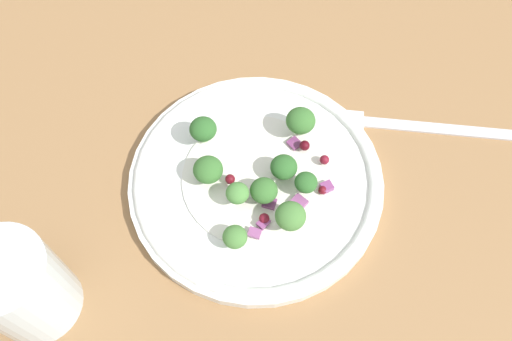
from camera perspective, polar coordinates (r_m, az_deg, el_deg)
name	(u,v)px	position (r cm, az deg, el deg)	size (l,w,h in cm)	color
ground_plane	(275,189)	(52.82, 2.05, -2.00)	(180.00, 180.00, 2.00)	olive
plate	(256,180)	(51.17, 0.00, -0.99)	(24.02, 24.02, 1.70)	white
dressing_pool	(256,178)	(50.78, 0.00, -0.76)	(13.93, 13.93, 0.20)	white
broccoli_floret_0	(237,193)	(47.98, -1.97, -2.43)	(2.10, 2.10, 2.13)	#9EC684
broccoli_floret_1	(290,216)	(46.89, 3.65, -4.84)	(2.71, 2.71, 2.75)	#9EC684
broccoli_floret_2	(264,191)	(48.47, 0.83, -2.15)	(2.52, 2.52, 2.55)	#ADD18E
broccoli_floret_3	(235,237)	(46.81, -2.23, -7.02)	(2.16, 2.16, 2.19)	#9EC684
broccoli_floret_4	(283,166)	(49.45, 2.89, 0.44)	(2.49, 2.49, 2.52)	#8EB77A
broccoli_floret_5	(208,170)	(49.37, -5.07, 0.05)	(2.75, 2.75, 2.79)	#9EC684
broccoli_floret_6	(203,129)	(51.15, -5.59, 4.32)	(2.58, 2.58, 2.62)	#9EC684
broccoli_floret_7	(301,121)	(51.44, 4.72, 5.21)	(2.81, 2.81, 2.85)	#8EB77A
broccoli_floret_8	(306,183)	(48.75, 5.28, -1.29)	(2.09, 2.09, 2.12)	#ADD18E
cranberry_0	(230,179)	(49.92, -2.75, -0.91)	(0.93, 0.93, 0.93)	maroon
cranberry_1	(305,146)	(51.60, 5.14, 2.64)	(0.98, 0.98, 0.98)	#4C0A14
cranberry_2	(279,163)	(51.18, 2.45, 0.75)	(0.83, 0.83, 0.83)	maroon
cranberry_3	(322,190)	(49.99, 7.01, -2.06)	(0.81, 0.81, 0.81)	maroon
cranberry_4	(264,218)	(48.14, 0.87, -5.07)	(0.96, 0.96, 0.96)	maroon
cranberry_5	(242,195)	(48.90, -1.48, -2.62)	(0.94, 0.94, 0.94)	#4C0A14
cranberry_6	(323,156)	(51.40, 7.02, 1.56)	(0.90, 0.90, 0.90)	maroon
onion_bit_0	(327,187)	(50.23, 7.46, -1.72)	(0.95, 1.05, 0.59)	#843D75
onion_bit_1	(269,203)	(49.40, 1.42, -3.49)	(1.20, 1.06, 0.51)	#843D75
onion_bit_2	(294,143)	(52.39, 4.07, 2.89)	(1.09, 1.15, 0.30)	#843D75
onion_bit_3	(263,223)	(48.16, 0.78, -5.53)	(1.09, 0.82, 0.42)	#843D75
onion_bit_4	(255,233)	(47.90, -0.15, -6.58)	(1.12, 0.88, 0.31)	#934C84
onion_bit_5	(299,202)	(49.32, 4.56, -3.34)	(1.13, 1.30, 0.49)	#934C84
fork	(408,125)	(57.18, 15.72, 4.61)	(9.56, 17.59, 0.50)	silver
water_glass	(21,287)	(46.98, -23.51, -11.22)	(7.10, 7.10, 9.40)	silver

